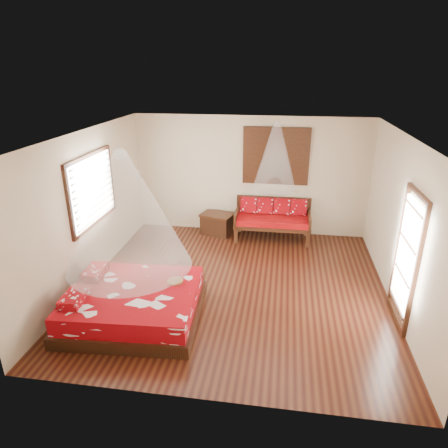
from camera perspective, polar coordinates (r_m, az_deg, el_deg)
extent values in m
cube|color=black|center=(7.56, 1.60, -8.97)|extent=(5.50, 5.50, 0.02)
cube|color=white|center=(6.58, 1.86, 12.65)|extent=(5.50, 5.50, 0.02)
cube|color=#C8B892|center=(7.75, -18.98, 2.12)|extent=(0.02, 5.50, 2.80)
cube|color=#C8B892|center=(7.18, 24.15, -0.20)|extent=(0.02, 5.50, 2.80)
cube|color=#C8B892|center=(9.56, 3.79, 6.88)|extent=(5.50, 0.02, 2.80)
cube|color=#C8B892|center=(4.50, -2.74, -11.32)|extent=(5.50, 0.02, 2.80)
cube|color=black|center=(6.84, -12.59, -12.10)|extent=(2.22, 2.03, 0.20)
cube|color=maroon|center=(6.71, -12.76, -10.32)|extent=(2.11, 1.92, 0.30)
cube|color=maroon|center=(6.55, -20.58, -9.83)|extent=(0.33, 0.57, 0.14)
cube|color=maroon|center=(7.18, -17.95, -6.58)|extent=(0.33, 0.57, 0.14)
cube|color=black|center=(9.23, 1.69, -1.48)|extent=(0.08, 0.08, 0.42)
cube|color=black|center=(9.19, 11.89, -2.06)|extent=(0.08, 0.08, 0.42)
cube|color=black|center=(9.83, 2.17, 0.03)|extent=(0.08, 0.08, 0.42)
cube|color=black|center=(9.80, 11.73, -0.51)|extent=(0.08, 0.08, 0.42)
cube|color=black|center=(9.41, 6.91, -0.03)|extent=(1.76, 0.78, 0.08)
cube|color=maroon|center=(9.37, 6.94, 0.60)|extent=(1.70, 0.72, 0.14)
cube|color=black|center=(9.64, 7.07, 2.34)|extent=(1.76, 0.06, 0.55)
cube|color=black|center=(9.41, 1.84, 1.17)|extent=(0.06, 0.78, 0.30)
cube|color=black|center=(9.37, 12.08, 0.59)|extent=(0.06, 0.78, 0.30)
cube|color=maroon|center=(9.53, 3.54, 2.72)|extent=(0.37, 0.19, 0.39)
cube|color=maroon|center=(9.51, 5.89, 2.60)|extent=(0.37, 0.19, 0.39)
cube|color=maroon|center=(9.50, 8.24, 2.47)|extent=(0.37, 0.19, 0.39)
cube|color=maroon|center=(9.51, 10.60, 2.33)|extent=(0.37, 0.19, 0.39)
cube|color=black|center=(9.73, -0.94, -0.07)|extent=(0.82, 0.68, 0.46)
cube|color=black|center=(9.63, -0.95, 1.35)|extent=(0.87, 0.73, 0.05)
cube|color=black|center=(9.37, 7.44, 9.59)|extent=(1.52, 0.06, 1.32)
cube|color=black|center=(9.36, 7.43, 9.57)|extent=(1.35, 0.04, 1.10)
cube|color=black|center=(7.81, -18.34, 4.67)|extent=(0.08, 1.74, 1.34)
cube|color=white|center=(7.80, -18.08, 4.66)|extent=(0.04, 1.54, 1.10)
cube|color=black|center=(6.77, 24.58, -4.81)|extent=(0.08, 1.02, 2.16)
cube|color=white|center=(6.72, 24.55, -4.04)|extent=(0.03, 0.82, 1.70)
cylinder|color=brown|center=(6.74, -6.99, -8.09)|extent=(0.27, 0.27, 0.03)
cone|color=white|center=(6.06, -13.93, 1.81)|extent=(1.91, 1.91, 1.80)
cone|color=white|center=(8.89, 7.37, 9.59)|extent=(0.97, 0.97, 1.50)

